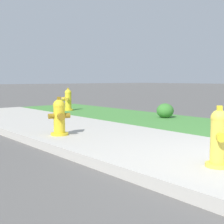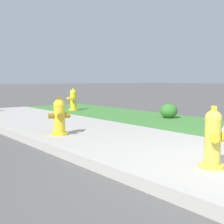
{
  "view_description": "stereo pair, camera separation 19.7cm",
  "coord_description": "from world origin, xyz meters",
  "views": [
    {
      "loc": [
        1.42,
        -3.35,
        0.97
      ],
      "look_at": [
        -2.75,
        0.18,
        0.4
      ],
      "focal_mm": 50.0,
      "sensor_mm": 36.0,
      "label": 1
    },
    {
      "loc": [
        1.55,
        -3.2,
        0.97
      ],
      "look_at": [
        -2.75,
        0.18,
        0.4
      ],
      "focal_mm": 50.0,
      "sensor_mm": 36.0,
      "label": 2
    }
  ],
  "objects": [
    {
      "name": "street_curb",
      "position": [
        0.0,
        -1.29,
        0.06
      ],
      "size": [
        18.0,
        0.16,
        0.12
      ],
      "primitive_type": "cube",
      "color": "#BCB7AD",
      "rests_on": "ground"
    },
    {
      "name": "fire_hydrant_near_corner",
      "position": [
        -0.39,
        -0.27,
        0.33
      ],
      "size": [
        0.33,
        0.33,
        0.69
      ],
      "rotation": [
        0.0,
        0.0,
        5.42
      ],
      "color": "yellow",
      "rests_on": "ground"
    },
    {
      "name": "fire_hydrant_across_street",
      "position": [
        -3.24,
        -0.6,
        0.32
      ],
      "size": [
        0.36,
        0.38,
        0.68
      ],
      "rotation": [
        0.0,
        0.0,
        4.39
      ],
      "color": "yellow",
      "rests_on": "ground"
    },
    {
      "name": "fire_hydrant_at_driveway",
      "position": [
        -6.86,
        1.85,
        0.34
      ],
      "size": [
        0.35,
        0.35,
        0.71
      ],
      "rotation": [
        0.0,
        0.0,
        2.38
      ],
      "color": "yellow",
      "rests_on": "ground"
    },
    {
      "name": "shrub_bush_far_verge",
      "position": [
        -3.71,
        2.75,
        0.18
      ],
      "size": [
        0.43,
        0.43,
        0.37
      ],
      "color": "#3D7F33",
      "rests_on": "ground"
    }
  ]
}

